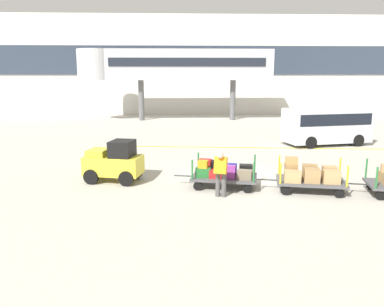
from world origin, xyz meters
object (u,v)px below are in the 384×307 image
at_px(baggage_cart_lead, 223,173).
at_px(baggage_handler, 221,172).
at_px(baggage_tug, 114,162).
at_px(safety_cone_near, 130,152).
at_px(shuttle_van, 327,124).
at_px(baggage_cart_middle, 310,176).

relative_size(baggage_cart_lead, baggage_handler, 1.97).
distance_m(baggage_tug, safety_cone_near, 4.32).
distance_m(shuttle_van, safety_cone_near, 11.38).
bearing_deg(shuttle_van, safety_cone_near, -164.05).
height_order(baggage_cart_middle, baggage_handler, baggage_handler).
xyz_separation_m(baggage_tug, baggage_cart_lead, (4.01, -0.88, -0.24)).
height_order(baggage_tug, baggage_cart_lead, baggage_tug).
distance_m(baggage_cart_middle, safety_cone_near, 9.03).
bearing_deg(safety_cone_near, baggage_handler, -60.02).
xyz_separation_m(baggage_handler, shuttle_van, (7.21, 9.52, 0.37)).
bearing_deg(baggage_tug, baggage_cart_middle, -12.69).
height_order(baggage_cart_middle, safety_cone_near, baggage_cart_middle).
bearing_deg(safety_cone_near, baggage_tug, -91.27).
distance_m(baggage_cart_lead, baggage_cart_middle, 3.03).
xyz_separation_m(baggage_cart_lead, shuttle_van, (6.99, 8.29, 0.72)).
bearing_deg(baggage_cart_lead, shuttle_van, 49.86).
height_order(baggage_tug, safety_cone_near, baggage_tug).
bearing_deg(shuttle_van, baggage_cart_middle, -114.24).
relative_size(baggage_handler, shuttle_van, 0.31).
bearing_deg(baggage_handler, shuttle_van, 52.88).
height_order(baggage_cart_lead, shuttle_van, shuttle_van).
relative_size(baggage_cart_middle, safety_cone_near, 5.61).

